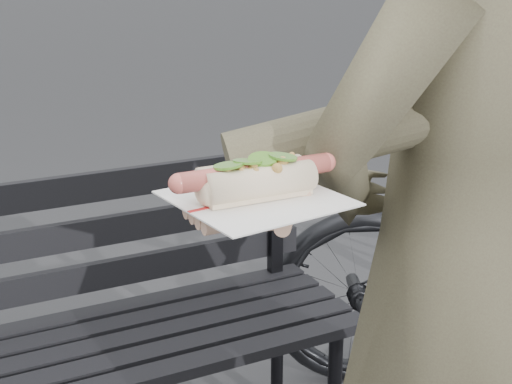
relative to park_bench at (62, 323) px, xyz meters
The scene contains 3 objects.
park_bench is the anchor object (origin of this frame).
person 1.06m from the park_bench, 59.40° to the right, with size 0.66×0.43×1.80m, color #463E2E.
held_hotdog 1.13m from the park_bench, 71.68° to the right, with size 0.64×0.30×0.20m.
Camera 1 is at (-0.31, -0.75, 1.42)m, focal length 50.00 mm.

